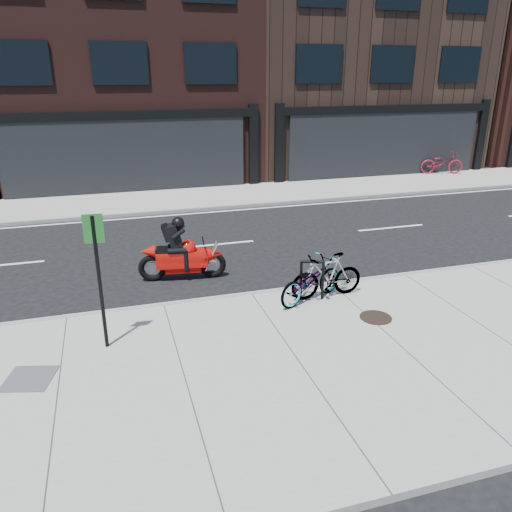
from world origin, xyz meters
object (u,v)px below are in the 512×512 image
object	(u,v)px
bicycle_front	(311,280)
sign_post	(98,270)
bike_rack	(312,276)
bicycle_rear	(327,276)
bicycle_far	(442,163)
motorcycle	(186,254)
manhole_cover	(376,317)
utility_grate	(29,379)

from	to	relation	value
bicycle_front	sign_post	size ratio (longest dim) A/B	0.71
bike_rack	bicycle_rear	size ratio (longest dim) A/B	0.54
bicycle_rear	bicycle_far	distance (m)	16.28
motorcycle	manhole_cover	bearing A→B (deg)	-38.41
bicycle_front	utility_grate	distance (m)	5.83
bicycle_front	sign_post	distance (m)	4.55
motorcycle	manhole_cover	xyz separation A→B (m)	(3.35, -3.50, -0.52)
bike_rack	bicycle_front	bearing A→B (deg)	-131.66
bike_rack	bicycle_rear	xyz separation A→B (m)	(0.36, 0.00, -0.02)
bike_rack	bicycle_far	world-z (taller)	bicycle_far
bicycle_front	manhole_cover	xyz separation A→B (m)	(0.97, -1.18, -0.47)
motorcycle	bicycle_far	xyz separation A→B (m)	(14.21, 9.35, 0.01)
motorcycle	bike_rack	bearing A→B (deg)	-35.02
bike_rack	utility_grate	world-z (taller)	bike_rack
utility_grate	bicycle_front	bearing A→B (deg)	14.76
bicycle_rear	sign_post	size ratio (longest dim) A/B	0.67
manhole_cover	sign_post	distance (m)	5.56
bicycle_rear	bicycle_far	xyz separation A→B (m)	(11.42, 11.60, 0.03)
bicycle_front	utility_grate	world-z (taller)	bicycle_front
motorcycle	bicycle_far	bearing A→B (deg)	41.14
bicycle_far	utility_grate	size ratio (longest dim) A/B	2.74
bicycle_far	manhole_cover	bearing A→B (deg)	156.77
bicycle_far	sign_post	distance (m)	20.43
motorcycle	sign_post	bearing A→B (deg)	-115.01
manhole_cover	utility_grate	bearing A→B (deg)	-177.43
motorcycle	manhole_cover	size ratio (longest dim) A/B	3.30
bike_rack	utility_grate	distance (m)	5.90
bicycle_front	bicycle_rear	size ratio (longest dim) A/B	1.06
bicycle_rear	manhole_cover	size ratio (longest dim) A/B	2.58
motorcycle	sign_post	distance (m)	3.79
bicycle_rear	bicycle_far	world-z (taller)	bicycle_far
bike_rack	motorcycle	bearing A→B (deg)	137.17
sign_post	utility_grate	bearing A→B (deg)	-145.26
motorcycle	bicycle_far	distance (m)	17.01
bike_rack	manhole_cover	xyz separation A→B (m)	(0.92, -1.24, -0.53)
bicycle_front	motorcycle	xyz separation A→B (m)	(-2.38, 2.31, 0.06)
motorcycle	bicycle_front	bearing A→B (deg)	-36.41
bicycle_rear	manhole_cover	bearing A→B (deg)	22.35
bike_rack	bicycle_front	size ratio (longest dim) A/B	0.51
bike_rack	bicycle_far	xyz separation A→B (m)	(11.78, 11.60, 0.00)
bicycle_far	utility_grate	xyz separation A→B (m)	(-17.45, -13.14, -0.53)
bicycle_far	manhole_cover	world-z (taller)	bicycle_far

